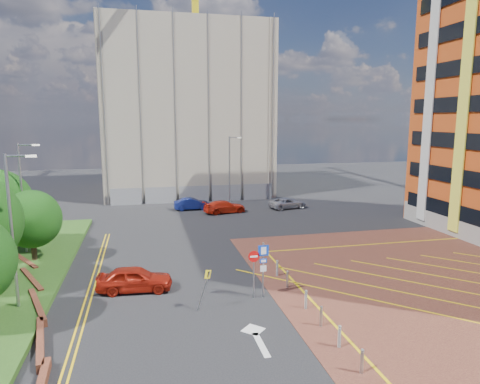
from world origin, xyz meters
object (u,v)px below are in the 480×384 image
object	(u,v)px
tree_c	(31,219)
car_blue_back	(192,204)
sign_cluster	(260,264)
warning_sign	(205,285)
car_red_left	(135,279)
lamp_back	(230,168)
lamp_left_near	(13,225)
car_red_back	(225,207)
lamp_left_far	(23,194)
car_silver_back	(288,203)

from	to	relation	value
tree_c	car_blue_back	bearing A→B (deg)	50.90
sign_cluster	warning_sign	distance (m)	3.41
tree_c	warning_sign	distance (m)	14.67
car_red_left	car_blue_back	size ratio (longest dim) A/B	1.08
lamp_back	car_red_left	size ratio (longest dim) A/B	1.85
lamp_left_near	warning_sign	world-z (taller)	lamp_left_near
lamp_left_near	warning_sign	xyz separation A→B (m)	(9.49, -2.01, -3.23)
lamp_back	car_red_back	bearing A→B (deg)	-108.54
warning_sign	car_red_left	xyz separation A→B (m)	(-3.67, 3.53, -0.69)
tree_c	lamp_left_far	xyz separation A→B (m)	(-0.92, 2.00, 1.47)
sign_cluster	car_silver_back	xyz separation A→B (m)	(9.61, 23.05, -1.35)
car_red_back	car_silver_back	distance (m)	7.44
car_blue_back	tree_c	bearing A→B (deg)	140.80
tree_c	car_blue_back	distance (m)	20.39
lamp_left_near	sign_cluster	bearing A→B (deg)	-4.56
tree_c	lamp_back	world-z (taller)	lamp_back
car_blue_back	car_silver_back	distance (m)	10.78
sign_cluster	car_red_left	size ratio (longest dim) A/B	0.74
car_red_left	car_red_back	xyz separation A→B (m)	(9.10, 19.78, -0.07)
lamp_left_far	car_red_back	xyz separation A→B (m)	(16.93, 11.31, -3.99)
lamp_left_far	car_silver_back	bearing A→B (deg)	26.32
tree_c	car_silver_back	size ratio (longest dim) A/B	1.14
tree_c	lamp_back	xyz separation A→B (m)	(17.58, 18.00, 1.17)
car_blue_back	car_red_back	bearing A→B (deg)	-126.58
warning_sign	sign_cluster	bearing A→B (deg)	17.18
sign_cluster	tree_c	bearing A→B (deg)	146.84
warning_sign	car_red_left	bearing A→B (deg)	136.09
car_red_left	warning_sign	bearing A→B (deg)	-129.02
car_blue_back	car_red_back	size ratio (longest dim) A/B	0.87
lamp_back	car_blue_back	bearing A→B (deg)	-154.52
lamp_back	sign_cluster	size ratio (longest dim) A/B	2.50
lamp_left_far	car_red_back	size ratio (longest dim) A/B	1.74
lamp_back	lamp_left_far	bearing A→B (deg)	-139.14
car_red_back	car_red_left	bearing A→B (deg)	144.32
car_red_left	car_blue_back	bearing A→B (deg)	-9.91
car_blue_back	lamp_left_far	bearing A→B (deg)	134.95
tree_c	car_red_left	size ratio (longest dim) A/B	1.13
sign_cluster	car_blue_back	world-z (taller)	sign_cluster
car_silver_back	sign_cluster	bearing A→B (deg)	145.15
car_blue_back	car_silver_back	bearing A→B (deg)	-99.00
sign_cluster	car_blue_back	size ratio (longest dim) A/B	0.80
lamp_left_far	car_silver_back	world-z (taller)	lamp_left_far
lamp_left_far	sign_cluster	distance (m)	18.58
car_red_back	car_silver_back	bearing A→B (deg)	-95.34
tree_c	car_silver_back	xyz separation A→B (m)	(23.41, 14.04, -2.59)
lamp_left_near	car_blue_back	size ratio (longest dim) A/B	2.00
lamp_left_far	car_silver_back	size ratio (longest dim) A/B	1.85
tree_c	lamp_left_near	xyz separation A→B (m)	(1.08, -8.00, 1.47)
car_red_left	car_blue_back	world-z (taller)	car_red_left
lamp_left_far	car_red_left	world-z (taller)	lamp_left_far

